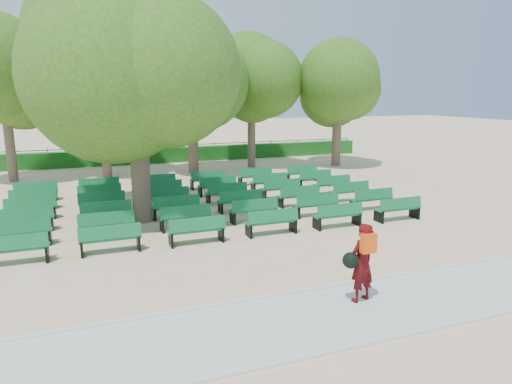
# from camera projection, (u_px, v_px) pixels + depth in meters

# --- Properties ---
(ground) EXTENTS (120.00, 120.00, 0.00)m
(ground) POSITION_uv_depth(u_px,v_px,m) (245.00, 217.00, 15.73)
(ground) COLOR beige
(paving) EXTENTS (30.00, 2.20, 0.06)m
(paving) POSITION_uv_depth(u_px,v_px,m) (369.00, 309.00, 8.96)
(paving) COLOR silver
(paving) RESTS_ON ground
(curb) EXTENTS (30.00, 0.12, 0.10)m
(curb) POSITION_uv_depth(u_px,v_px,m) (339.00, 286.00, 10.01)
(curb) COLOR silver
(curb) RESTS_ON ground
(hedge) EXTENTS (26.00, 0.70, 0.90)m
(hedge) POSITION_uv_depth(u_px,v_px,m) (170.00, 155.00, 28.43)
(hedge) COLOR #185D1A
(hedge) RESTS_ON ground
(fence) EXTENTS (26.00, 0.10, 1.02)m
(fence) POSITION_uv_depth(u_px,v_px,m) (169.00, 161.00, 28.90)
(fence) COLOR black
(fence) RESTS_ON ground
(tree_line) EXTENTS (21.80, 6.80, 7.04)m
(tree_line) POSITION_uv_depth(u_px,v_px,m) (184.00, 172.00, 24.87)
(tree_line) COLOR #3B6D1D
(tree_line) RESTS_ON ground
(bench_array) EXTENTS (1.63, 0.60, 1.01)m
(bench_array) POSITION_uv_depth(u_px,v_px,m) (203.00, 207.00, 16.82)
(bench_array) COLOR #136D37
(bench_array) RESTS_ON ground
(tree_among) EXTENTS (5.25, 5.25, 7.23)m
(tree_among) POSITION_uv_depth(u_px,v_px,m) (135.00, 72.00, 14.27)
(tree_among) COLOR brown
(tree_among) RESTS_ON ground
(person) EXTENTS (0.80, 0.53, 1.63)m
(person) POSITION_uv_depth(u_px,v_px,m) (361.00, 262.00, 9.09)
(person) COLOR #4A0A0C
(person) RESTS_ON ground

